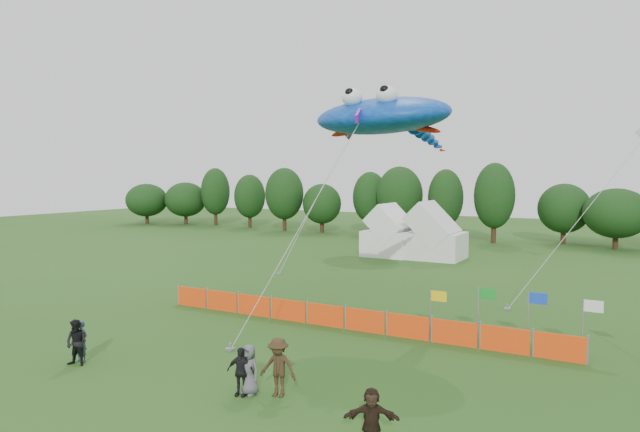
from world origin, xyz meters
The scene contains 15 objects.
ground centered at (0.00, 0.00, 0.00)m, with size 160.00×160.00×0.00m, color #234C16.
treeline centered at (1.61, 44.93, 4.18)m, with size 104.57×8.78×8.36m.
tent_left centered at (-6.74, 30.33, 1.79)m, with size 4.03×4.03×3.56m.
tent_right centered at (-3.02, 30.48, 1.80)m, with size 5.06×4.05×3.57m.
barrier_fence centered at (0.32, 7.69, 0.50)m, with size 19.90×0.06×1.00m.
flag_row centered at (9.19, 8.86, 1.47)m, with size 10.73×0.73×2.30m.
spectator_a centered at (-6.15, -1.15, 0.78)m, with size 0.57×0.37×1.55m, color #344157.
spectator_b centered at (-5.95, -1.49, 0.84)m, with size 0.82×0.64×1.69m, color black.
spectator_c centered at (2.03, -0.31, 0.93)m, with size 1.20×0.69×1.86m, color #372716.
spectator_d centered at (0.96, -0.84, 0.77)m, with size 0.90×0.38×1.54m, color black.
spectator_e centered at (1.13, -0.63, 0.80)m, with size 0.78×0.51×1.60m, color #535358.
spectator_f centered at (5.95, -1.96, 0.77)m, with size 1.43×0.45×1.54m, color black.
stingray_kite centered at (1.25, 10.19, 9.62)m, with size 7.40×16.07×10.84m.
small_kite_white centered at (10.53, 20.59, 6.98)m, with size 6.88×7.80×10.00m.
small_kite_dark centered at (-10.31, 25.11, 6.25)m, with size 1.12×12.13×10.86m.
Camera 1 is at (11.67, -14.88, 6.95)m, focal length 32.00 mm.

